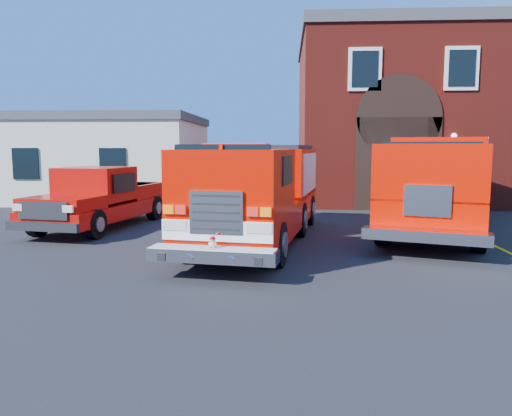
# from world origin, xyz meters

# --- Properties ---
(ground) EXTENTS (100.00, 100.00, 0.00)m
(ground) POSITION_xyz_m (0.00, 0.00, 0.00)
(ground) COLOR black
(ground) RESTS_ON ground
(parking_stripe_near) EXTENTS (0.12, 3.00, 0.01)m
(parking_stripe_near) POSITION_xyz_m (6.50, 1.00, 0.00)
(parking_stripe_near) COLOR yellow
(parking_stripe_near) RESTS_ON ground
(parking_stripe_mid) EXTENTS (0.12, 3.00, 0.01)m
(parking_stripe_mid) POSITION_xyz_m (6.50, 4.00, 0.00)
(parking_stripe_mid) COLOR yellow
(parking_stripe_mid) RESTS_ON ground
(parking_stripe_far) EXTENTS (0.12, 3.00, 0.01)m
(parking_stripe_far) POSITION_xyz_m (6.50, 7.00, 0.00)
(parking_stripe_far) COLOR yellow
(parking_stripe_far) RESTS_ON ground
(fire_station) EXTENTS (15.20, 10.20, 8.45)m
(fire_station) POSITION_xyz_m (8.99, 13.98, 4.25)
(fire_station) COLOR maroon
(fire_station) RESTS_ON ground
(side_building) EXTENTS (10.20, 8.20, 4.35)m
(side_building) POSITION_xyz_m (-9.00, 13.00, 2.20)
(side_building) COLOR beige
(side_building) RESTS_ON ground
(fire_engine) EXTENTS (3.93, 9.43, 2.82)m
(fire_engine) POSITION_xyz_m (-0.05, 1.51, 1.46)
(fire_engine) COLOR black
(fire_engine) RESTS_ON ground
(pickup_truck) EXTENTS (3.32, 6.61, 2.07)m
(pickup_truck) POSITION_xyz_m (-5.59, 3.67, 0.98)
(pickup_truck) COLOR black
(pickup_truck) RESTS_ON ground
(secondary_truck) EXTENTS (5.80, 9.77, 3.03)m
(secondary_truck) POSITION_xyz_m (5.64, 3.68, 1.65)
(secondary_truck) COLOR black
(secondary_truck) RESTS_ON ground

